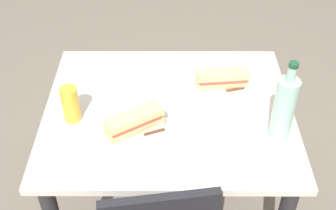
# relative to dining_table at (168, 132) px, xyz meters

# --- Properties ---
(dining_table) EXTENTS (0.99, 0.82, 0.76)m
(dining_table) POSITION_rel_dining_table_xyz_m (0.00, 0.00, 0.00)
(dining_table) COLOR beige
(dining_table) RESTS_ON ground
(plate_near) EXTENTS (0.22, 0.22, 0.01)m
(plate_near) POSITION_rel_dining_table_xyz_m (0.13, 0.13, 0.14)
(plate_near) COLOR white
(plate_near) RESTS_ON dining_table
(baguette_sandwich_near) EXTENTS (0.23, 0.18, 0.07)m
(baguette_sandwich_near) POSITION_rel_dining_table_xyz_m (0.13, 0.13, 0.18)
(baguette_sandwich_near) COLOR #DBB77A
(baguette_sandwich_near) RESTS_ON plate_near
(knife_near) EXTENTS (0.17, 0.08, 0.01)m
(knife_near) POSITION_rel_dining_table_xyz_m (0.09, 0.17, 0.15)
(knife_near) COLOR silver
(knife_near) RESTS_ON plate_near
(plate_far) EXTENTS (0.22, 0.22, 0.01)m
(plate_far) POSITION_rel_dining_table_xyz_m (-0.22, -0.14, 0.14)
(plate_far) COLOR white
(plate_far) RESTS_ON dining_table
(baguette_sandwich_far) EXTENTS (0.22, 0.09, 0.07)m
(baguette_sandwich_far) POSITION_rel_dining_table_xyz_m (-0.22, -0.14, 0.18)
(baguette_sandwich_far) COLOR #DBB77A
(baguette_sandwich_far) RESTS_ON plate_far
(knife_far) EXTENTS (0.18, 0.06, 0.01)m
(knife_far) POSITION_rel_dining_table_xyz_m (-0.24, -0.09, 0.15)
(knife_far) COLOR silver
(knife_far) RESTS_ON plate_far
(water_bottle) EXTENTS (0.08, 0.08, 0.33)m
(water_bottle) POSITION_rel_dining_table_xyz_m (-0.41, 0.15, 0.26)
(water_bottle) COLOR #99C6B7
(water_bottle) RESTS_ON dining_table
(beer_glass) EXTENTS (0.07, 0.07, 0.15)m
(beer_glass) POSITION_rel_dining_table_xyz_m (0.37, 0.06, 0.20)
(beer_glass) COLOR gold
(beer_glass) RESTS_ON dining_table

